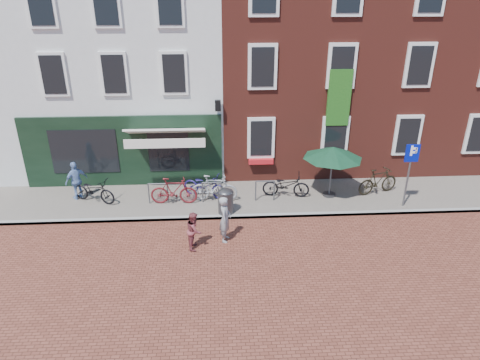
{
  "coord_description": "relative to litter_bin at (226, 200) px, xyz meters",
  "views": [
    {
      "loc": [
        -1.27,
        -13.43,
        7.69
      ],
      "look_at": [
        -0.47,
        0.67,
        1.22
      ],
      "focal_mm": 32.43,
      "sensor_mm": 36.0,
      "label": 1
    }
  ],
  "objects": [
    {
      "name": "building_stucco",
      "position": [
        -4.0,
        6.7,
        3.88
      ],
      "size": [
        8.0,
        8.0,
        9.0
      ],
      "primitive_type": "cube",
      "color": "silver",
      "rests_on": "ground"
    },
    {
      "name": "parasol",
      "position": [
        4.06,
        1.17,
        1.35
      ],
      "size": [
        2.25,
        2.25,
        2.11
      ],
      "color": "#4C4C4F",
      "rests_on": "sidewalk"
    },
    {
      "name": "parking_sign",
      "position": [
        6.6,
        0.17,
        1.15
      ],
      "size": [
        0.5,
        0.08,
        2.43
      ],
      "color": "#4C4C4F",
      "rests_on": "sidewalk"
    },
    {
      "name": "ground",
      "position": [
        1.0,
        -0.3,
        -0.62
      ],
      "size": [
        80.0,
        80.0,
        0.0
      ],
      "primitive_type": "plane",
      "color": "brown"
    },
    {
      "name": "cafe_person",
      "position": [
        -5.61,
        1.48,
        0.23
      ],
      "size": [
        0.89,
        0.88,
        1.5
      ],
      "primitive_type": "imported",
      "rotation": [
        0.0,
        0.0,
        3.91
      ],
      "color": "#7191C4",
      "rests_on": "sidewalk"
    },
    {
      "name": "litter_bin",
      "position": [
        0.0,
        0.0,
        0.0
      ],
      "size": [
        0.55,
        0.55,
        1.0
      ],
      "color": "#3D3C3F",
      "rests_on": "sidewalk"
    },
    {
      "name": "bicycle_1",
      "position": [
        -1.91,
        0.84,
        0.0
      ],
      "size": [
        1.76,
        0.57,
        1.05
      ],
      "primitive_type": "imported",
      "rotation": [
        0.0,
        0.0,
        1.53
      ],
      "color": "maroon",
      "rests_on": "sidewalk"
    },
    {
      "name": "building_brick_right",
      "position": [
        9.0,
        6.7,
        4.38
      ],
      "size": [
        6.0,
        8.0,
        10.0
      ],
      "primitive_type": "cube",
      "color": "maroon",
      "rests_on": "ground"
    },
    {
      "name": "bicycle_0",
      "position": [
        -4.92,
        1.16,
        -0.05
      ],
      "size": [
        1.9,
        1.28,
        0.94
      ],
      "primitive_type": "imported",
      "rotation": [
        0.0,
        0.0,
        1.17
      ],
      "color": "black",
      "rests_on": "sidewalk"
    },
    {
      "name": "woman",
      "position": [
        -0.06,
        -1.65,
        0.16
      ],
      "size": [
        0.48,
        0.63,
        1.56
      ],
      "primitive_type": "imported",
      "rotation": [
        0.0,
        0.0,
        1.38
      ],
      "color": "gray",
      "rests_on": "ground"
    },
    {
      "name": "bicycle_3",
      "position": [
        -0.41,
        0.99,
        0.0
      ],
      "size": [
        1.78,
        0.65,
        1.05
      ],
      "primitive_type": "imported",
      "rotation": [
        0.0,
        0.0,
        1.48
      ],
      "color": "#9F9FA2",
      "rests_on": "sidewalk"
    },
    {
      "name": "bicycle_5",
      "position": [
        5.98,
        1.26,
        0.0
      ],
      "size": [
        1.81,
        0.98,
        1.05
      ],
      "primitive_type": "imported",
      "rotation": [
        0.0,
        0.0,
        1.87
      ],
      "color": "black",
      "rests_on": "sidewalk"
    },
    {
      "name": "boy",
      "position": [
        -1.04,
        -2.02,
        0.0
      ],
      "size": [
        0.51,
        0.63,
        1.24
      ],
      "primitive_type": "imported",
      "rotation": [
        0.0,
        0.0,
        1.51
      ],
      "color": "brown",
      "rests_on": "ground"
    },
    {
      "name": "sidewalk",
      "position": [
        2.0,
        1.2,
        -0.57
      ],
      "size": [
        24.0,
        3.0,
        0.1
      ],
      "primitive_type": "cube",
      "color": "slate",
      "rests_on": "ground"
    },
    {
      "name": "bicycle_2",
      "position": [
        -0.76,
        1.36,
        -0.05
      ],
      "size": [
        1.89,
        1.31,
        0.94
      ],
      "primitive_type": "imported",
      "rotation": [
        0.0,
        0.0,
        1.15
      ],
      "color": "navy",
      "rests_on": "sidewalk"
    },
    {
      "name": "bicycle_4",
      "position": [
        2.35,
        1.2,
        -0.05
      ],
      "size": [
        1.87,
        0.89,
        0.94
      ],
      "primitive_type": "imported",
      "rotation": [
        0.0,
        0.0,
        1.42
      ],
      "color": "black",
      "rests_on": "sidewalk"
    },
    {
      "name": "building_brick_mid",
      "position": [
        3.0,
        6.7,
        4.38
      ],
      "size": [
        6.0,
        8.0,
        10.0
      ],
      "primitive_type": "cube",
      "color": "maroon",
      "rests_on": "ground"
    }
  ]
}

